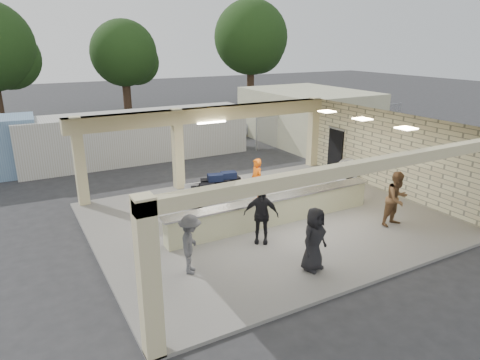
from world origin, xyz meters
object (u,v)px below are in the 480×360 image
baggage_counter (274,210)px  car_white_a (252,125)px  passenger_a (397,199)px  passenger_b (261,215)px  passenger_d (314,239)px  container_white (138,136)px  baggage_handler (256,181)px  luggage_cart (219,190)px  drum_fan (347,169)px  car_dark (204,124)px  car_white_b (330,118)px  passenger_c (191,244)px

baggage_counter → car_white_a: size_ratio=1.83×
passenger_a → passenger_b: (-4.78, 1.12, -0.03)m
passenger_d → container_white: (-0.79, 14.13, 0.29)m
baggage_counter → baggage_handler: (0.46, 2.00, 0.42)m
luggage_cart → drum_fan: 6.57m
luggage_cart → container_white: size_ratio=0.21×
luggage_cart → baggage_handler: bearing=0.8°
luggage_cart → baggage_handler: baggage_handler is taller
drum_fan → passenger_b: passenger_b is taller
luggage_cart → passenger_d: bearing=-80.1°
drum_fan → passenger_b: bearing=-112.1°
luggage_cart → car_dark: bearing=74.9°
car_white_b → luggage_cart: bearing=135.7°
passenger_d → baggage_counter: bearing=59.2°
passenger_a → car_dark: bearing=85.0°
baggage_handler → passenger_c: bearing=-47.1°
passenger_b → car_white_a: bearing=95.1°
baggage_handler → car_white_b: bearing=132.6°
baggage_counter → car_white_b: (13.70, 13.12, 0.06)m
passenger_a → container_white: bearing=109.4°
passenger_b → car_white_a: 17.10m
baggage_counter → drum_fan: drum_fan is taller
baggage_counter → baggage_handler: size_ratio=4.54×
baggage_counter → container_white: container_white is taller
baggage_handler → baggage_counter: bearing=-10.4°
luggage_cart → drum_fan: bearing=8.6°
drum_fan → passenger_c: bearing=-115.5°
passenger_c → car_white_a: (11.11, 15.50, -0.31)m
passenger_c → car_white_b: bearing=-19.1°
car_dark → container_white: 7.71m
luggage_cart → car_white_a: size_ratio=0.57×
baggage_handler → passenger_a: passenger_a is taller
drum_fan → car_white_a: 11.64m
passenger_a → car_white_b: size_ratio=0.47×
baggage_counter → passenger_b: bearing=-139.4°
drum_fan → car_white_b: (8.20, 10.79, -0.02)m
car_dark → passenger_a: bearing=-156.2°
passenger_a → container_white: 14.09m
passenger_c → car_dark: passenger_c is taller
car_white_a → container_white: 9.34m
car_white_a → car_white_b: bearing=-77.2°
baggage_handler → car_white_a: (6.80, 11.83, -0.36)m
baggage_counter → passenger_c: size_ratio=4.84×
container_white → car_dark: bearing=38.2°
passenger_c → car_dark: 19.23m
container_white → drum_fan: bearing=-50.2°
drum_fan → car_white_a: (1.76, 11.50, -0.03)m
baggage_counter → passenger_d: 3.31m
passenger_a → passenger_b: size_ratio=1.03×
baggage_handler → passenger_b: passenger_b is taller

